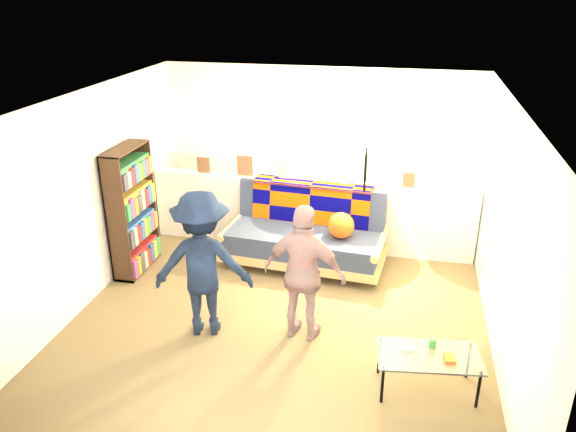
% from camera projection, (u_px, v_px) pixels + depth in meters
% --- Properties ---
extents(ground, '(5.00, 5.00, 0.00)m').
position_uv_depth(ground, '(281.00, 315.00, 6.32)').
color(ground, brown).
rests_on(ground, ground).
extents(room_shell, '(4.60, 5.05, 2.45)m').
position_uv_depth(room_shell, '(289.00, 161.00, 6.09)').
color(room_shell, silver).
rests_on(room_shell, ground).
extents(half_wall_ledge, '(4.45, 0.15, 1.00)m').
position_uv_depth(half_wall_ledge, '(309.00, 214.00, 7.75)').
color(half_wall_ledge, silver).
rests_on(half_wall_ledge, ground).
extents(ledge_decor, '(2.97, 0.02, 0.45)m').
position_uv_depth(ledge_decor, '(293.00, 167.00, 7.51)').
color(ledge_decor, brown).
rests_on(ledge_decor, half_wall_ledge).
extents(futon_sofa, '(2.16, 1.17, 0.90)m').
position_uv_depth(futon_sofa, '(307.00, 234.00, 7.35)').
color(futon_sofa, tan).
rests_on(futon_sofa, ground).
extents(bookshelf, '(0.27, 0.81, 1.63)m').
position_uv_depth(bookshelf, '(132.00, 214.00, 7.07)').
color(bookshelf, black).
rests_on(bookshelf, ground).
extents(coffee_table, '(0.98, 0.63, 0.48)m').
position_uv_depth(coffee_table, '(429.00, 357.00, 5.05)').
color(coffee_table, black).
rests_on(coffee_table, ground).
extents(floor_lamp, '(0.38, 0.32, 1.65)m').
position_uv_depth(floor_lamp, '(365.00, 178.00, 7.10)').
color(floor_lamp, black).
rests_on(floor_lamp, ground).
extents(person_left, '(1.13, 0.80, 1.59)m').
position_uv_depth(person_left, '(203.00, 264.00, 5.76)').
color(person_left, black).
rests_on(person_left, ground).
extents(person_right, '(0.92, 0.49, 1.49)m').
position_uv_depth(person_right, '(304.00, 274.00, 5.68)').
color(person_right, '#CD848C').
rests_on(person_right, ground).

